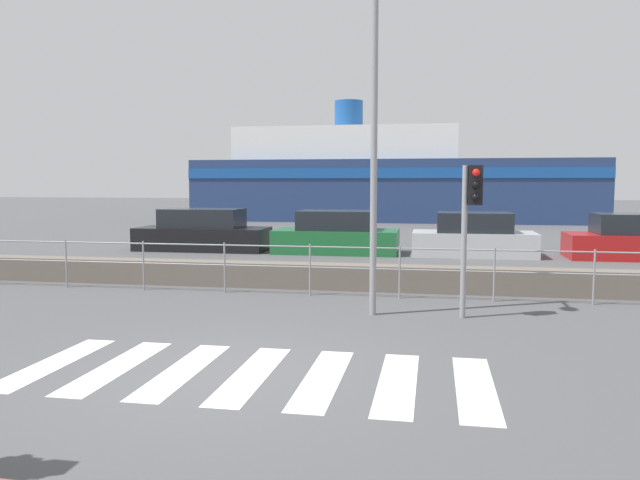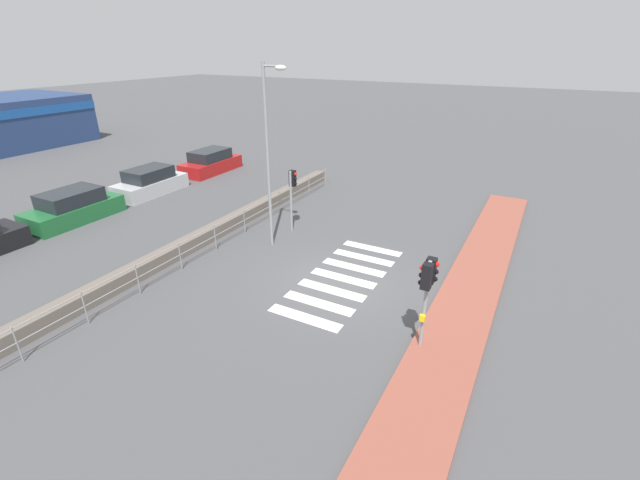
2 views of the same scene
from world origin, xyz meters
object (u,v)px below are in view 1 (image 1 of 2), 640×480
traffic_light_far (471,206)px  ferry_boat (384,181)px  parked_car_red (636,240)px  streetlamp (374,75)px  parked_car_black (203,233)px  parked_car_green (336,235)px  parked_car_silver (474,237)px

traffic_light_far → ferry_boat: bearing=97.4°
ferry_boat → parked_car_red: size_ratio=5.96×
streetlamp → parked_car_red: (7.20, 9.69, -3.61)m
parked_car_black → traffic_light_far: bearing=-48.1°
parked_car_green → parked_car_silver: 4.48m
streetlamp → parked_car_green: 10.56m
parked_car_black → parked_car_silver: (9.20, 0.00, -0.02)m
parked_car_black → parked_car_red: 14.07m
traffic_light_far → parked_car_red: 11.09m
traffic_light_far → parked_car_green: 10.35m
ferry_boat → parked_car_black: ferry_boat is taller
traffic_light_far → parked_car_black: 12.87m
streetlamp → parked_car_green: bearing=102.5°
parked_car_black → ferry_boat: bearing=76.2°
traffic_light_far → ferry_boat: size_ratio=0.11×
parked_car_red → parked_car_black: bearing=180.0°
streetlamp → parked_car_red: bearing=53.4°
parked_car_red → ferry_boat: bearing=115.4°
streetlamp → ferry_boat: 29.31m
parked_car_silver → ferry_boat: bearing=102.7°
streetlamp → parked_car_red: 12.60m
ferry_boat → parked_car_silver: ferry_boat is taller
streetlamp → parked_car_black: streetlamp is taller
traffic_light_far → streetlamp: size_ratio=0.38×
traffic_light_far → parked_car_green: bearing=111.9°
parked_car_green → parked_car_red: size_ratio=1.01×
parked_car_black → parked_car_red: (14.07, 0.00, -0.02)m
traffic_light_far → parked_car_black: (-8.55, 9.52, -1.34)m
parked_car_black → parked_car_silver: size_ratio=1.17×
traffic_light_far → parked_car_black: size_ratio=0.58×
parked_car_silver → parked_car_red: size_ratio=0.96×
parked_car_green → parked_car_red: (9.35, 0.00, -0.01)m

